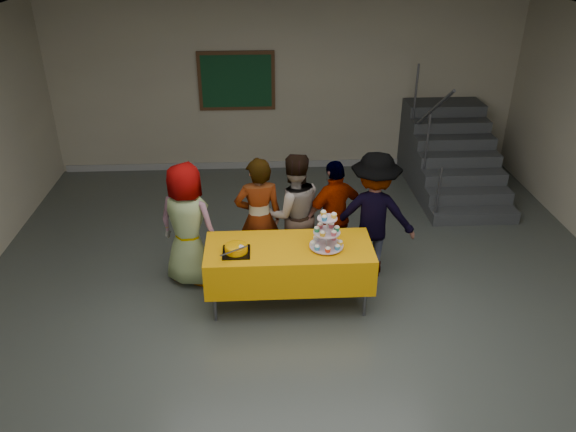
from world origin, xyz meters
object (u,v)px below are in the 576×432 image
cupcake_stand (327,235)px  staircase (449,157)px  schoolchild_b (259,219)px  schoolchild_a (187,225)px  bear_cake (236,248)px  schoolchild_d (335,216)px  bake_table (289,263)px  schoolchild_e (373,215)px  noticeboard (237,81)px  schoolchild_c (293,213)px

cupcake_stand → staircase: staircase is taller
schoolchild_b → staircase: size_ratio=0.66×
schoolchild_a → schoolchild_b: (0.85, 0.07, 0.02)m
staircase → schoolchild_a: bearing=-146.2°
schoolchild_b → cupcake_stand: bearing=131.9°
cupcake_stand → staircase: 4.16m
bear_cake → schoolchild_d: size_ratio=0.24×
bake_table → schoolchild_b: schoolchild_b is taller
cupcake_stand → bear_cake: cupcake_stand is taller
staircase → bear_cake: bearing=-135.6°
schoolchild_e → noticeboard: 3.96m
bear_cake → schoolchild_e: bearing=24.0°
schoolchild_e → staircase: 3.21m
schoolchild_a → cupcake_stand: bearing=-176.9°
schoolchild_d → schoolchild_e: (0.45, -0.15, 0.08)m
bear_cake → schoolchild_d: schoolchild_d is taller
cupcake_stand → schoolchild_c: bearing=110.8°
schoolchild_a → staircase: bearing=-122.5°
bake_table → bear_cake: bearing=-169.6°
schoolchild_d → staircase: size_ratio=0.61×
bake_table → schoolchild_a: 1.33m
cupcake_stand → bear_cake: 1.00m
cupcake_stand → schoolchild_b: size_ratio=0.28×
schoolchild_b → schoolchild_d: 0.96m
schoolchild_b → staircase: staircase is taller
cupcake_stand → noticeboard: size_ratio=0.34×
staircase → noticeboard: (-3.54, 0.84, 1.11)m
noticeboard → cupcake_stand: bearing=-75.5°
schoolchild_b → schoolchild_c: 0.46m
schoolchild_b → bear_cake: bearing=64.6°
bear_cake → noticeboard: (-0.08, 4.21, 0.77)m
schoolchild_b → noticeboard: bearing=-90.8°
bear_cake → staircase: size_ratio=0.15×
schoolchild_d → noticeboard: (-1.28, 3.32, 0.87)m
cupcake_stand → staircase: size_ratio=0.19×
bake_table → bear_cake: size_ratio=5.25×
schoolchild_a → schoolchild_b: size_ratio=0.98×
cupcake_stand → schoolchild_d: schoolchild_d is taller
schoolchild_b → schoolchild_a: bearing=-1.8°
schoolchild_a → schoolchild_d: (1.80, 0.23, -0.05)m
bake_table → schoolchild_e: bearing=30.5°
bear_cake → cupcake_stand: bearing=3.2°
bake_table → noticeboard: bearing=99.2°
bear_cake → staircase: 4.85m
bear_cake → noticeboard: bearing=91.1°
schoolchild_b → schoolchild_d: bearing=-176.2°
schoolchild_a → schoolchild_e: bearing=-154.3°
schoolchild_d → bake_table: bearing=26.8°
bake_table → staircase: bearing=48.7°
schoolchild_b → schoolchild_c: schoolchild_b is taller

